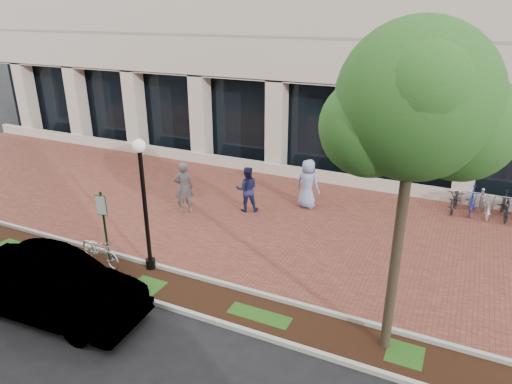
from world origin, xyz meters
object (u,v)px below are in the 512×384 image
at_px(pedestrian_right, 308,184).
at_px(sedan_near_curb, 51,286).
at_px(pedestrian_mid, 247,189).
at_px(bike_rack_cluster, 496,205).
at_px(parking_sign, 103,218).
at_px(street_tree, 418,111).
at_px(lamppost, 144,199).
at_px(pedestrian_left, 184,188).
at_px(locked_bicycle, 100,250).
at_px(bollard, 481,200).

relative_size(pedestrian_right, sedan_near_curb, 0.40).
relative_size(pedestrian_mid, bike_rack_cluster, 0.50).
bearing_deg(pedestrian_mid, parking_sign, 39.43).
xyz_separation_m(street_tree, bike_rack_cluster, (2.25, 8.71, -4.86)).
bearing_deg(lamppost, pedestrian_mid, 81.70).
bearing_deg(pedestrian_left, locked_bicycle, 50.32).
bearing_deg(sedan_near_curb, bike_rack_cluster, -45.67).
bearing_deg(locked_bicycle, bollard, -37.50).
relative_size(pedestrian_mid, sedan_near_curb, 0.36).
xyz_separation_m(pedestrian_right, bollard, (6.00, 2.25, -0.45)).
bearing_deg(pedestrian_mid, street_tree, 110.97).
relative_size(lamppost, street_tree, 0.56).
distance_m(lamppost, pedestrian_left, 4.20).
xyz_separation_m(lamppost, bike_rack_cluster, (9.12, 8.31, -1.74)).
bearing_deg(sedan_near_curb, street_tree, -76.78).
bearing_deg(pedestrian_right, sedan_near_curb, 78.56).
height_order(parking_sign, street_tree, street_tree).
xyz_separation_m(lamppost, sedan_near_curb, (-0.81, -2.75, -1.43)).
bearing_deg(street_tree, sedan_near_curb, -163.03).
xyz_separation_m(locked_bicycle, bike_rack_cluster, (10.64, 8.70, 0.02)).
height_order(pedestrian_left, pedestrian_mid, pedestrian_left).
distance_m(lamppost, street_tree, 7.55).
bearing_deg(bike_rack_cluster, street_tree, -105.99).
relative_size(street_tree, sedan_near_curb, 1.48).
relative_size(locked_bicycle, pedestrian_left, 0.88).
bearing_deg(pedestrian_mid, bike_rack_cluster, 173.80).
xyz_separation_m(lamppost, pedestrian_right, (2.64, 6.19, -1.26)).
relative_size(lamppost, bike_rack_cluster, 1.12).
height_order(street_tree, pedestrian_left, street_tree).
bearing_deg(sedan_near_curb, pedestrian_left, 0.71).
xyz_separation_m(locked_bicycle, pedestrian_right, (4.15, 6.58, 0.50)).
bearing_deg(sedan_near_curb, lamppost, -20.14).
relative_size(street_tree, pedestrian_left, 3.58).
distance_m(parking_sign, pedestrian_left, 4.03).
height_order(street_tree, pedestrian_right, street_tree).
xyz_separation_m(parking_sign, sedan_near_curb, (0.58, -2.53, -0.66)).
distance_m(bollard, sedan_near_curb, 14.64).
relative_size(pedestrian_left, sedan_near_curb, 0.41).
bearing_deg(parking_sign, lamppost, -4.48).
bearing_deg(pedestrian_left, bollard, 168.10).
bearing_deg(bike_rack_cluster, pedestrian_left, -158.10).
relative_size(pedestrian_right, bollard, 1.93).
bearing_deg(pedestrian_left, lamppost, 72.24).
xyz_separation_m(pedestrian_mid, sedan_near_curb, (-1.52, -7.65, -0.08)).
bearing_deg(street_tree, pedestrian_left, 152.91).
bearing_deg(street_tree, pedestrian_right, 122.73).
distance_m(parking_sign, bollard, 13.27).
height_order(bollard, bike_rack_cluster, bike_rack_cluster).
distance_m(lamppost, bollard, 12.19).
relative_size(pedestrian_left, bollard, 1.99).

